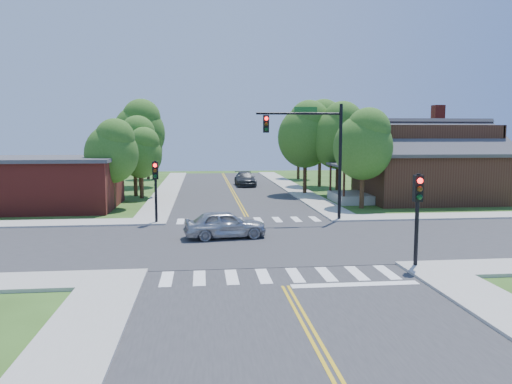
{
  "coord_description": "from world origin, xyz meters",
  "views": [
    {
      "loc": [
        -2.86,
        -24.3,
        5.31
      ],
      "look_at": [
        0.08,
        2.74,
        2.2
      ],
      "focal_mm": 35.0,
      "sensor_mm": 36.0,
      "label": 1
    }
  ],
  "objects": [
    {
      "name": "crosswalk_south",
      "position": [
        0.0,
        -6.2,
        0.05
      ],
      "size": [
        8.85,
        2.0,
        0.01
      ],
      "color": "white",
      "rests_on": "ground"
    },
    {
      "name": "tree_e_a",
      "position": [
        8.79,
        10.64,
        4.77
      ],
      "size": [
        4.29,
        4.07,
        7.29
      ],
      "color": "#382314",
      "rests_on": "ground"
    },
    {
      "name": "tree_w_a",
      "position": [
        -9.23,
        12.49,
        4.26
      ],
      "size": [
        3.83,
        3.64,
        6.51
      ],
      "color": "#382314",
      "rests_on": "ground"
    },
    {
      "name": "sidewalk_ne",
      "position": [
        15.82,
        15.82,
        0.07
      ],
      "size": [
        40.0,
        40.0,
        0.14
      ],
      "color": "#9E9B93",
      "rests_on": "ground"
    },
    {
      "name": "signal_pole_nw",
      "position": [
        -5.6,
        5.58,
        2.66
      ],
      "size": [
        0.34,
        0.42,
        3.8
      ],
      "color": "black",
      "rests_on": "ground"
    },
    {
      "name": "building_nw",
      "position": [
        -14.2,
        13.2,
        1.88
      ],
      "size": [
        10.4,
        8.4,
        3.73
      ],
      "color": "maroon",
      "rests_on": "ground"
    },
    {
      "name": "signal_mast_ne",
      "position": [
        3.91,
        5.59,
        4.85
      ],
      "size": [
        5.3,
        0.42,
        7.2
      ],
      "color": "black",
      "rests_on": "ground"
    },
    {
      "name": "signal_pole_se",
      "position": [
        5.6,
        -5.62,
        2.66
      ],
      "size": [
        0.34,
        0.42,
        3.8
      ],
      "color": "black",
      "rests_on": "ground"
    },
    {
      "name": "crosswalk_north",
      "position": [
        0.0,
        6.2,
        0.05
      ],
      "size": [
        8.85,
        2.0,
        0.01
      ],
      "color": "white",
      "rests_on": "ground"
    },
    {
      "name": "ground",
      "position": [
        0.0,
        0.0,
        0.0
      ],
      "size": [
        100.0,
        100.0,
        0.0
      ],
      "primitive_type": "plane",
      "color": "#2B4816",
      "rests_on": "ground"
    },
    {
      "name": "stop_bar",
      "position": [
        2.5,
        -7.6,
        0.0
      ],
      "size": [
        4.6,
        0.45,
        0.09
      ],
      "primitive_type": "cube",
      "color": "white",
      "rests_on": "ground"
    },
    {
      "name": "tree_e_b",
      "position": [
        9.04,
        18.18,
        5.4
      ],
      "size": [
        4.84,
        4.6,
        8.24
      ],
      "color": "#382314",
      "rests_on": "ground"
    },
    {
      "name": "tree_bldg",
      "position": [
        -7.85,
        18.3,
        3.92
      ],
      "size": [
        3.52,
        3.35,
        5.99
      ],
      "color": "#382314",
      "rests_on": "ground"
    },
    {
      "name": "tree_w_b",
      "position": [
        -8.56,
        19.89,
        4.59
      ],
      "size": [
        4.12,
        3.91,
        7.0
      ],
      "color": "#382314",
      "rests_on": "ground"
    },
    {
      "name": "house_ne",
      "position": [
        15.11,
        14.23,
        3.33
      ],
      "size": [
        13.05,
        8.8,
        7.11
      ],
      "color": "#361C13",
      "rests_on": "ground"
    },
    {
      "name": "centerline",
      "position": [
        0.0,
        0.0,
        0.05
      ],
      "size": [
        0.3,
        90.0,
        0.01
      ],
      "color": "gold",
      "rests_on": "ground"
    },
    {
      "name": "road_ns",
      "position": [
        0.0,
        0.0,
        0.02
      ],
      "size": [
        10.0,
        90.0,
        0.04
      ],
      "primitive_type": "cube",
      "color": "#2D2D30",
      "rests_on": "ground"
    },
    {
      "name": "car_dgrey",
      "position": [
        1.62,
        27.41,
        0.71
      ],
      "size": [
        2.22,
        4.99,
        1.42
      ],
      "primitive_type": "imported",
      "rotation": [
        0.0,
        0.0,
        0.02
      ],
      "color": "#2E3033",
      "rests_on": "ground"
    },
    {
      "name": "tree_w_c",
      "position": [
        -9.15,
        28.11,
        5.89
      ],
      "size": [
        5.29,
        5.02,
        8.99
      ],
      "color": "#382314",
      "rests_on": "ground"
    },
    {
      "name": "road_ew",
      "position": [
        0.0,
        0.0,
        0.03
      ],
      "size": [
        90.0,
        10.0,
        0.04
      ],
      "primitive_type": "cube",
      "color": "#2D2D30",
      "rests_on": "ground"
    },
    {
      "name": "car_silver",
      "position": [
        -1.71,
        0.99,
        0.72
      ],
      "size": [
        2.78,
        4.64,
        1.43
      ],
      "primitive_type": "imported",
      "rotation": [
        0.0,
        0.0,
        1.7
      ],
      "color": "#A5A7AC",
      "rests_on": "ground"
    },
    {
      "name": "tree_house",
      "position": [
        6.42,
        19.54,
        5.51
      ],
      "size": [
        4.94,
        4.7,
        8.4
      ],
      "color": "#382314",
      "rests_on": "ground"
    },
    {
      "name": "sidewalk_nw",
      "position": [
        -15.82,
        15.82,
        0.07
      ],
      "size": [
        40.0,
        40.0,
        0.14
      ],
      "color": "#9E9B93",
      "rests_on": "ground"
    },
    {
      "name": "intersection_patch",
      "position": [
        0.0,
        0.0,
        0.0
      ],
      "size": [
        10.2,
        10.2,
        0.06
      ],
      "primitive_type": "cube",
      "color": "#2D2D30",
      "rests_on": "ground"
    },
    {
      "name": "tree_e_c",
      "position": [
        9.35,
        26.19,
        5.88
      ],
      "size": [
        5.28,
        5.02,
        8.98
      ],
      "color": "#382314",
      "rests_on": "ground"
    },
    {
      "name": "tree_e_d",
      "position": [
        8.87,
        35.18,
        4.6
      ],
      "size": [
        4.13,
        3.93,
        7.03
      ],
      "color": "#382314",
      "rests_on": "ground"
    },
    {
      "name": "tree_w_d",
      "position": [
        -9.23,
        36.77,
        3.88
      ],
      "size": [
        3.49,
        3.31,
        5.93
      ],
      "color": "#382314",
      "rests_on": "ground"
    }
  ]
}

